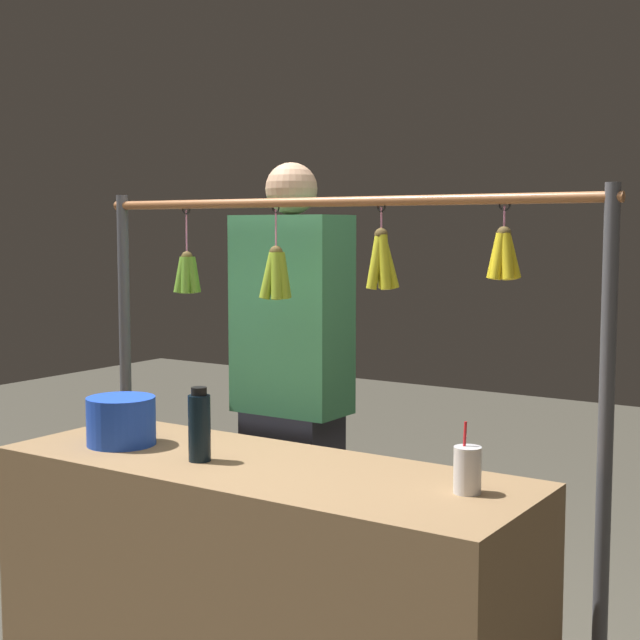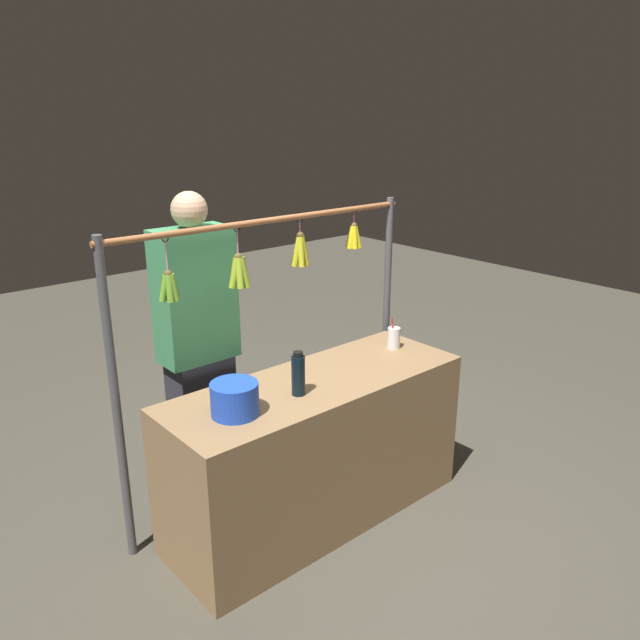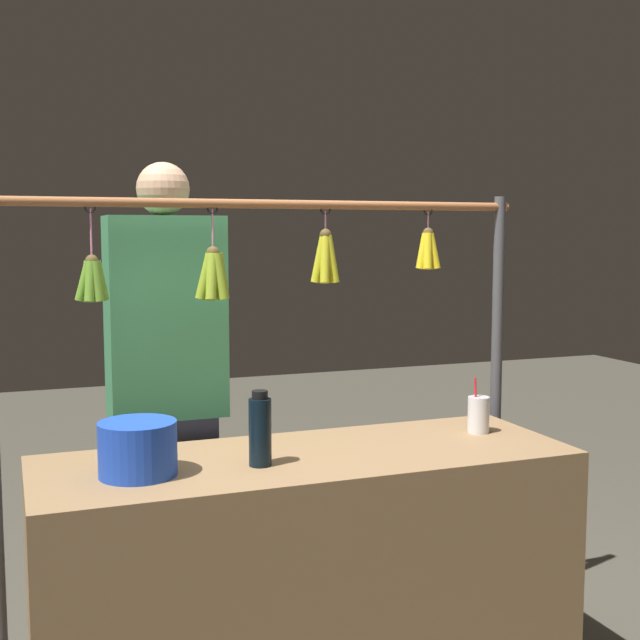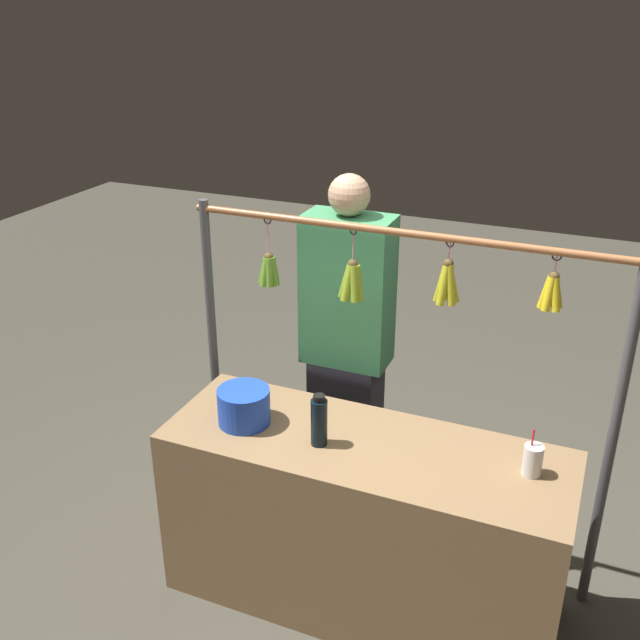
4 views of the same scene
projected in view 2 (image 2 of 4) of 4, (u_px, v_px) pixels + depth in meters
name	position (u px, v px, depth m)	size (l,w,h in m)	color
ground_plane	(316.00, 514.00, 3.56)	(12.00, 12.00, 0.00)	#484439
market_counter	(316.00, 450.00, 3.43)	(1.71, 0.60, 0.83)	olive
display_rack	(270.00, 306.00, 3.46)	(1.93, 0.12, 1.67)	#4C4C51
water_bottle	(298.00, 374.00, 3.10)	(0.07, 0.07, 0.23)	black
blue_bucket	(235.00, 399.00, 2.90)	(0.23, 0.23, 0.16)	blue
drink_cup	(394.00, 338.00, 3.73)	(0.08, 0.08, 0.19)	silver
vendor_person	(199.00, 352.00, 3.53)	(0.42, 0.23, 1.79)	#2D2D38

